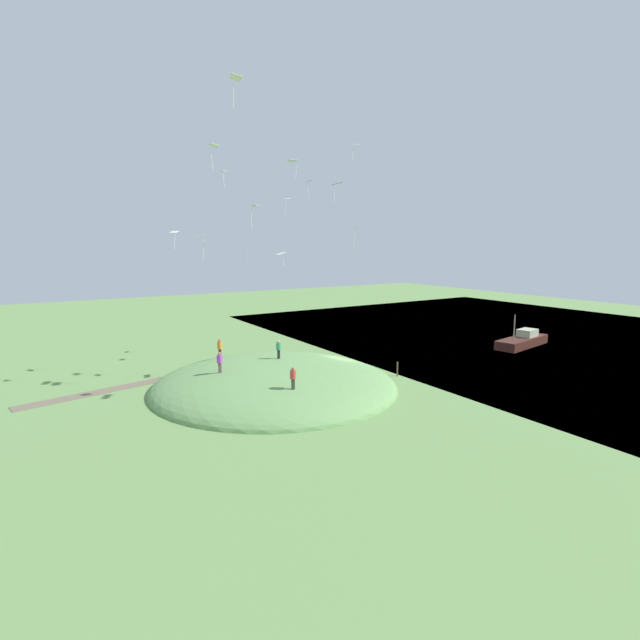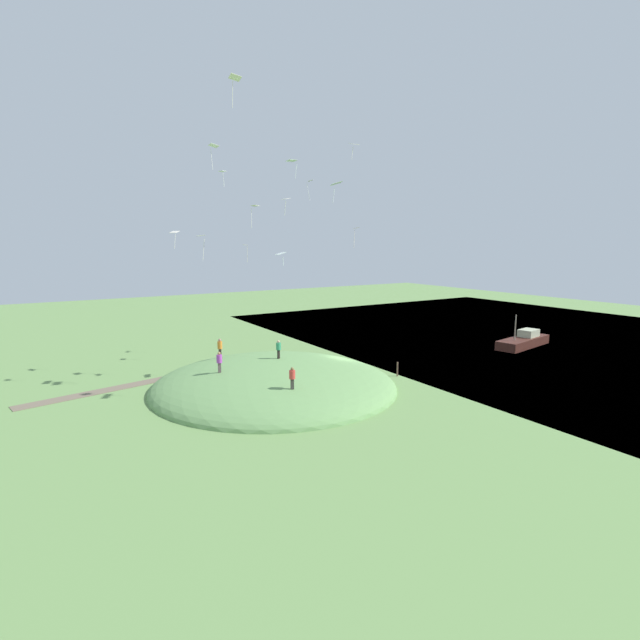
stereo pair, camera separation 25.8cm
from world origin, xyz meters
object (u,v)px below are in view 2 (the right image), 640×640
at_px(kite_11, 213,147).
at_px(kite_10, 235,79).
at_px(person_with_child, 292,376).
at_px(kite_13, 201,237).
at_px(kite_5, 223,173).
at_px(mooring_post, 397,369).
at_px(kite_9, 310,182).
at_px(kite_12, 174,233).
at_px(boat_on_lake, 524,341).
at_px(kite_6, 281,254).
at_px(kite_8, 336,184).
at_px(kite_3, 254,208).
at_px(kite_2, 286,200).
at_px(person_on_hilltop, 279,347).
at_px(kite_7, 292,161).
at_px(kite_4, 354,145).
at_px(person_near_shore, 220,346).
at_px(kite_0, 246,247).
at_px(person_watching_kites, 219,360).
at_px(kite_1, 356,230).

bearing_deg(kite_11, kite_10, 79.97).
relative_size(person_with_child, kite_13, 0.76).
relative_size(kite_5, mooring_post, 0.98).
bearing_deg(kite_11, mooring_post, 154.84).
bearing_deg(kite_13, kite_11, -177.65).
distance_m(kite_9, kite_12, 15.72).
distance_m(kite_11, kite_13, 7.56).
height_order(boat_on_lake, kite_6, kite_6).
distance_m(kite_8, mooring_post, 18.35).
relative_size(kite_3, kite_13, 0.91).
relative_size(kite_2, kite_9, 0.67).
xyz_separation_m(person_on_hilltop, kite_7, (-0.20, 2.47, 15.84)).
height_order(kite_3, mooring_post, kite_3).
height_order(person_on_hilltop, kite_4, kite_4).
distance_m(person_near_shore, kite_6, 10.65).
bearing_deg(kite_9, kite_7, 52.80).
distance_m(boat_on_lake, person_on_hilltop, 32.01).
relative_size(person_on_hilltop, kite_0, 0.93).
bearing_deg(kite_6, person_watching_kites, 14.32).
distance_m(kite_3, kite_5, 4.19).
bearing_deg(kite_2, person_with_child, 64.37).
bearing_deg(kite_3, kite_2, 140.89).
distance_m(person_near_shore, kite_3, 13.30).
bearing_deg(kite_10, mooring_post, -172.77).
xyz_separation_m(person_with_child, mooring_post, (-12.78, -3.01, -1.98)).
distance_m(kite_5, kite_12, 8.22).
xyz_separation_m(person_near_shore, kite_9, (-11.68, -2.83, 16.11)).
distance_m(kite_11, kite_12, 9.13).
distance_m(person_with_child, kite_11, 20.30).
distance_m(person_watching_kites, kite_10, 20.74).
distance_m(kite_8, kite_11, 11.78).
bearing_deg(person_on_hilltop, kite_12, -73.60).
relative_size(kite_6, kite_9, 0.56).
distance_m(person_watching_kites, person_with_child, 7.37).
relative_size(kite_10, kite_11, 0.96).
bearing_deg(kite_7, kite_10, 33.94).
height_order(kite_3, kite_11, kite_11).
distance_m(person_near_shore, kite_10, 23.38).
relative_size(kite_1, kite_5, 1.51).
height_order(boat_on_lake, kite_4, kite_4).
bearing_deg(kite_3, person_on_hilltop, 115.60).
xyz_separation_m(person_near_shore, kite_8, (-5.15, 12.11, 13.96)).
bearing_deg(kite_10, kite_13, -91.42).
height_order(person_near_shore, kite_7, kite_7).
xyz_separation_m(kite_6, kite_7, (0.41, 3.01, 7.48)).
height_order(person_near_shore, kite_6, kite_6).
height_order(person_near_shore, kite_5, kite_5).
relative_size(person_on_hilltop, kite_13, 0.77).
bearing_deg(kite_10, kite_1, -156.12).
xyz_separation_m(kite_4, kite_11, (7.30, -9.85, 0.77)).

